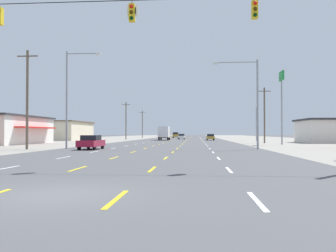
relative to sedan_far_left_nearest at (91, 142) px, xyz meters
The scene contains 19 objects.
ground_plane 39.83m from the sedan_far_left_nearest, 79.96° to the left, with size 572.00×572.00×0.00m, color #4C4C4F.
lot_apron_left 43.07m from the sedan_far_left_nearest, 114.43° to the left, with size 28.00×440.00×0.01m, color gray.
lot_apron_right 50.42m from the sedan_far_left_nearest, 51.05° to the left, with size 28.00×440.00×0.01m, color gray.
lane_markings 78.02m from the sedan_far_left_nearest, 84.90° to the left, with size 10.64×227.60×0.01m.
signal_span_wire 19.65m from the sedan_far_left_nearest, 68.53° to the right, with size 25.98×0.53×9.86m.
sedan_far_left_nearest is the anchor object (origin of this frame).
box_truck_inner_left_near 48.53m from the sedan_far_left_nearest, 86.13° to the left, with size 2.40×7.20×3.23m.
sedan_far_right_mid 50.71m from the sedan_far_left_nearest, 73.85° to the left, with size 1.80×4.50×1.46m.
sedan_center_turn_midfar 63.76m from the sedan_far_left_nearest, 83.90° to the left, with size 1.80×4.50×1.46m.
suv_inner_left_far 91.82m from the sedan_far_left_nearest, 87.77° to the left, with size 1.98×4.90×1.98m.
storefront_left_row_2 53.69m from the sedan_far_left_nearest, 113.81° to the left, with size 11.21×17.72×4.51m.
pole_sign_right_row_1 29.88m from the sedan_far_left_nearest, 36.82° to the left, with size 0.24×2.31×10.70m.
pole_sign_right_row_2 51.66m from the sedan_far_left_nearest, 61.94° to the left, with size 0.24×1.82×8.70m.
streetlight_left_row_0 6.20m from the sedan_far_left_nearest, 150.19° to the left, with size 3.83×0.26×10.52m.
streetlight_right_row_0 17.32m from the sedan_far_left_nearest, ahead, with size 4.65×0.26×9.33m.
utility_pole_left_row_0 8.08m from the sedan_far_left_nearest, behind, with size 2.20×0.26×10.24m.
utility_pole_right_row_1 34.09m from the sedan_far_left_nearest, 48.92° to the left, with size 2.20×0.26×9.35m.
utility_pole_left_row_2 57.26m from the sedan_far_left_nearest, 97.50° to the left, with size 2.20×0.26×9.73m.
utility_pole_left_row_3 88.73m from the sedan_far_left_nearest, 95.09° to the left, with size 2.20×0.26×9.52m.
Camera 1 is at (3.76, -9.55, 1.67)m, focal length 38.66 mm.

